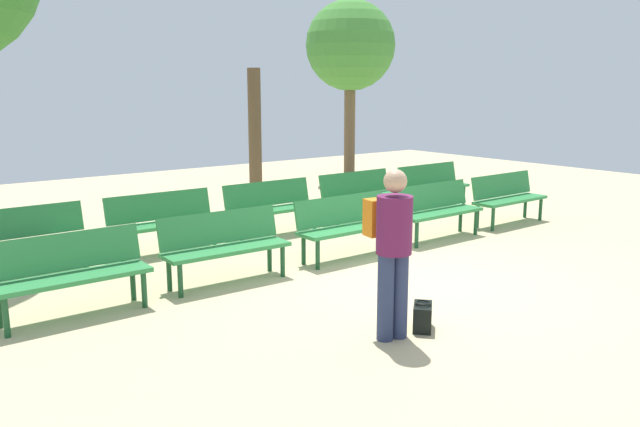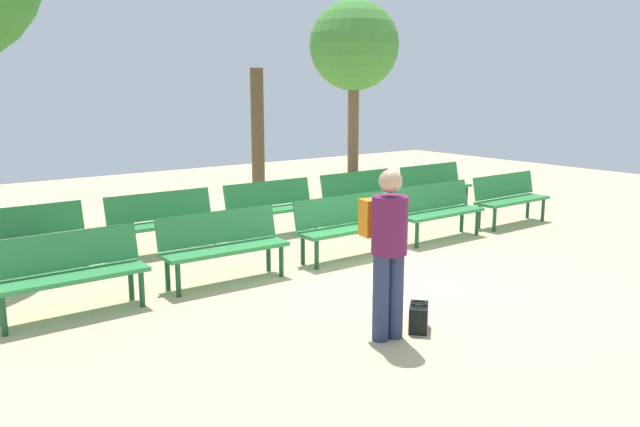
% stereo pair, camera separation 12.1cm
% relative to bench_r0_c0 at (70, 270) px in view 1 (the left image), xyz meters
% --- Properties ---
extents(ground_plane, '(24.07, 24.07, 0.00)m').
position_rel_bench_r0_c0_xyz_m(ground_plane, '(3.79, -1.55, -0.50)').
color(ground_plane, '#CCB789').
extents(bench_r0_c0, '(1.60, 0.48, 0.87)m').
position_rel_bench_r0_c0_xyz_m(bench_r0_c0, '(0.00, 0.00, 0.00)').
color(bench_r0_c0, '#2D8442').
rests_on(bench_r0_c0, ground_plane).
extents(bench_r0_c1, '(1.61, 0.53, 0.87)m').
position_rel_bench_r0_c0_xyz_m(bench_r0_c1, '(1.87, 0.05, 0.00)').
color(bench_r0_c1, '#2D8442').
rests_on(bench_r0_c1, ground_plane).
extents(bench_r0_c2, '(1.60, 0.49, 0.87)m').
position_rel_bench_r0_c0_xyz_m(bench_r0_c2, '(3.82, 0.01, 0.00)').
color(bench_r0_c2, '#2D8442').
rests_on(bench_r0_c2, ground_plane).
extents(bench_r0_c3, '(1.60, 0.50, 0.87)m').
position_rel_bench_r0_c0_xyz_m(bench_r0_c3, '(5.69, 0.02, 0.00)').
color(bench_r0_c3, '#2D8442').
rests_on(bench_r0_c3, ground_plane).
extents(bench_r0_c4, '(1.61, 0.50, 0.87)m').
position_rel_bench_r0_c0_xyz_m(bench_r0_c4, '(7.55, 0.04, 0.00)').
color(bench_r0_c4, '#2D8442').
rests_on(bench_r0_c4, ground_plane).
extents(bench_r1_c0, '(1.60, 0.49, 0.87)m').
position_rel_bench_r0_c0_xyz_m(bench_r1_c0, '(-0.03, 1.88, 0.00)').
color(bench_r1_c0, '#2D8442').
rests_on(bench_r1_c0, ground_plane).
extents(bench_r1_c1, '(1.61, 0.51, 0.87)m').
position_rel_bench_r0_c0_xyz_m(bench_r1_c1, '(1.87, 1.86, 0.00)').
color(bench_r1_c1, '#2D8442').
rests_on(bench_r1_c1, ground_plane).
extents(bench_r1_c2, '(1.60, 0.50, 0.87)m').
position_rel_bench_r0_c0_xyz_m(bench_r1_c2, '(3.74, 1.83, 0.00)').
color(bench_r1_c2, '#2D8442').
rests_on(bench_r1_c2, ground_plane).
extents(bench_r1_c3, '(1.61, 0.51, 0.87)m').
position_rel_bench_r0_c0_xyz_m(bench_r1_c3, '(5.66, 1.85, 0.00)').
color(bench_r1_c3, '#2D8442').
rests_on(bench_r1_c3, ground_plane).
extents(bench_r1_c4, '(1.61, 0.51, 0.87)m').
position_rel_bench_r0_c0_xyz_m(bench_r1_c4, '(7.55, 1.81, 0.00)').
color(bench_r1_c4, '#2D8442').
rests_on(bench_r1_c4, ground_plane).
extents(tree_1, '(2.23, 2.23, 4.50)m').
position_rel_bench_r0_c0_xyz_m(tree_1, '(8.73, 5.74, 2.85)').
color(tree_1, brown).
rests_on(tree_1, ground_plane).
extents(tree_2, '(0.28, 0.28, 2.77)m').
position_rel_bench_r0_c0_xyz_m(tree_2, '(5.36, 4.88, 0.88)').
color(tree_2, brown).
rests_on(tree_2, ground_plane).
extents(visitor_with_backpack, '(0.40, 0.57, 1.65)m').
position_rel_bench_r0_c0_xyz_m(visitor_with_backpack, '(2.25, -2.51, 0.43)').
color(visitor_with_backpack, navy).
rests_on(visitor_with_backpack, ground_plane).
extents(handbag, '(0.36, 0.35, 0.29)m').
position_rel_bench_r0_c0_xyz_m(handbag, '(2.65, -2.56, -0.37)').
color(handbag, black).
rests_on(handbag, ground_plane).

